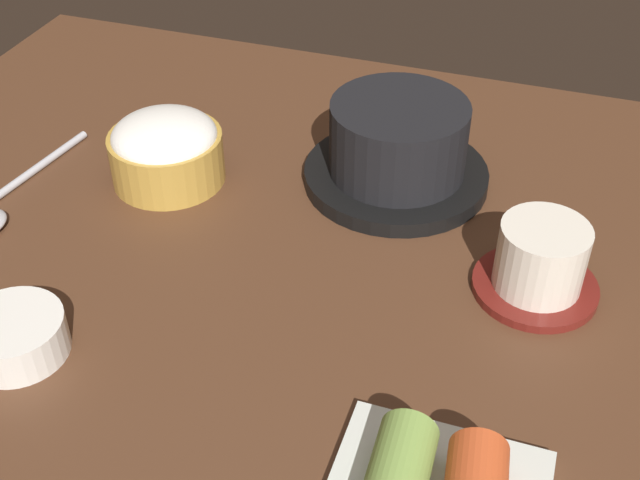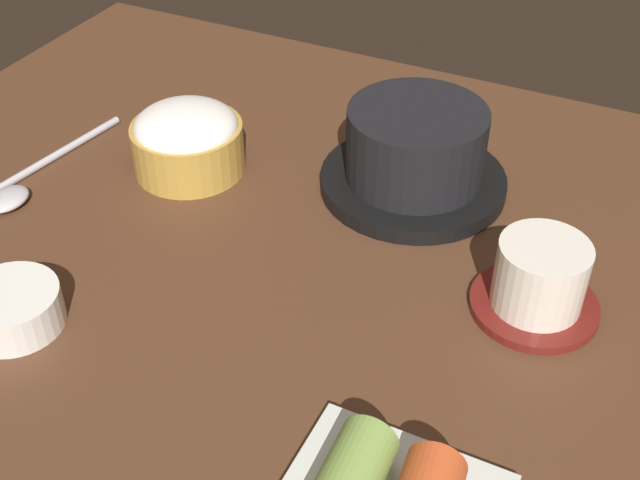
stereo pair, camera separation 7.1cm
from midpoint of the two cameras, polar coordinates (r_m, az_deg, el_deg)
dining_table at (r=75.60cm, az=1.99°, el=-1.21°), size 100.00×76.00×2.00cm
stone_pot at (r=81.13cm, az=9.12°, el=5.85°), size 18.46×18.46×8.80cm
rice_bowl at (r=84.01cm, az=-6.78°, el=6.87°), size 11.32×11.32×7.03cm
tea_cup_with_saucer at (r=70.04cm, az=17.78°, el=-2.81°), size 10.71×10.71×6.69cm
side_bowl_near at (r=69.70cm, az=-17.86°, el=-4.60°), size 8.06×8.06×3.28cm
spoon at (r=86.06cm, az=-17.54°, el=3.70°), size 4.76×19.75×1.35cm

